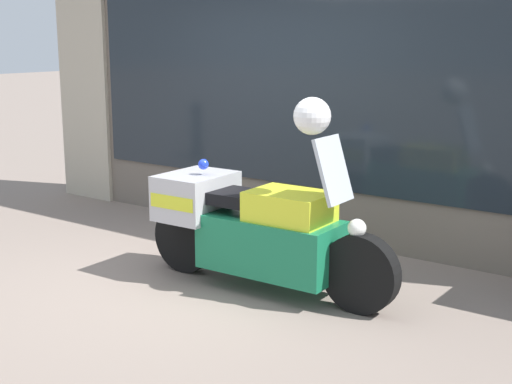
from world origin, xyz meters
name	(u,v)px	position (x,y,z in m)	size (l,w,h in m)	color
ground_plane	(170,281)	(0.00, 0.00, 0.00)	(60.00, 60.00, 0.00)	gray
shop_building	(268,58)	(-0.40, 2.00, 1.80)	(6.91, 0.55, 3.58)	#6B6056
window_display	(328,188)	(0.34, 2.03, 0.49)	(5.64, 0.30, 2.10)	slate
paramedic_motorcycle	(253,227)	(0.63, 0.31, 0.51)	(2.29, 0.66, 1.30)	black
white_helmet	(312,116)	(1.17, 0.33, 1.44)	(0.28, 0.28, 0.28)	white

